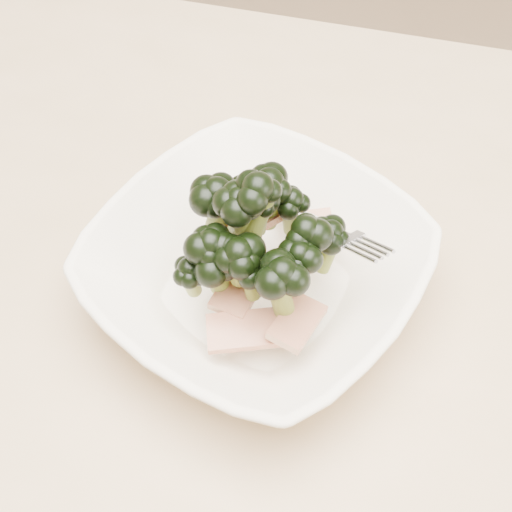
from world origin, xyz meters
name	(u,v)px	position (x,y,z in m)	size (l,w,h in m)	color
dining_table	(253,363)	(0.00, 0.00, 0.65)	(1.20, 0.80, 0.75)	tan
broccoli_dish	(256,263)	(0.00, 0.02, 0.79)	(0.34, 0.34, 0.14)	#F4E7CE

